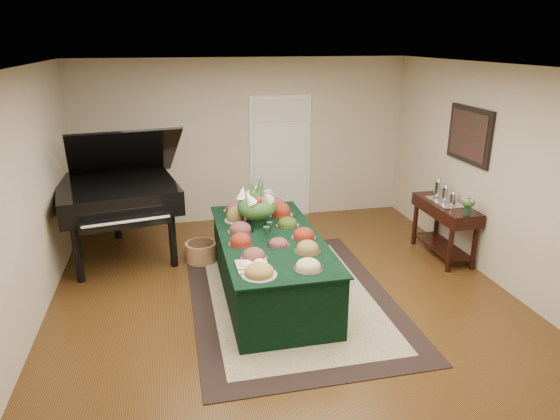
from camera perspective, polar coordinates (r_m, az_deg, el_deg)
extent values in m
plane|color=#311C0A|center=(6.09, 0.62, -10.30)|extent=(6.00, 6.00, 0.00)
cube|color=black|center=(6.14, 1.30, -9.96)|extent=(2.37, 3.32, 0.01)
cube|color=beige|center=(6.14, 1.30, -9.90)|extent=(1.90, 2.85, 0.01)
cube|color=white|center=(8.56, 0.02, 6.02)|extent=(1.05, 0.04, 2.10)
cube|color=white|center=(8.56, 0.05, 5.66)|extent=(0.90, 0.06, 2.00)
cube|color=black|center=(6.09, -1.13, -6.36)|extent=(1.12, 2.45, 0.74)
cube|color=black|center=(5.94, -1.15, -3.11)|extent=(1.18, 2.51, 0.02)
cylinder|color=#A2AAA1|center=(6.46, -5.08, -1.18)|extent=(0.29, 0.29, 0.01)
ellipsoid|color=olive|center=(6.43, -5.10, -0.57)|extent=(0.23, 0.23, 0.14)
cylinder|color=silver|center=(6.09, -4.54, -2.45)|extent=(0.32, 0.32, 0.01)
ellipsoid|color=brown|center=(6.07, -4.55, -2.03)|extent=(0.26, 0.26, 0.08)
cylinder|color=silver|center=(5.13, 3.24, -6.72)|extent=(0.31, 0.31, 0.01)
ellipsoid|color=beige|center=(5.11, 3.25, -6.27)|extent=(0.25, 0.25, 0.08)
cylinder|color=#A2AAA1|center=(5.00, -2.40, -7.42)|extent=(0.36, 0.36, 0.01)
ellipsoid|color=#B98B42|center=(4.98, -2.40, -6.91)|extent=(0.29, 0.29, 0.09)
cylinder|color=silver|center=(5.68, -0.17, -4.04)|extent=(0.26, 0.26, 0.01)
ellipsoid|color=brown|center=(5.66, -0.17, -3.71)|extent=(0.21, 0.21, 0.06)
cylinder|color=silver|center=(6.63, 0.12, -0.56)|extent=(0.32, 0.32, 0.01)
ellipsoid|color=maroon|center=(6.61, 0.12, -0.01)|extent=(0.26, 0.26, 0.12)
cylinder|color=silver|center=(5.72, -4.50, -3.91)|extent=(0.29, 0.29, 0.01)
ellipsoid|color=maroon|center=(5.70, -4.51, -3.41)|extent=(0.24, 0.24, 0.10)
cylinder|color=silver|center=(6.26, 0.87, -1.76)|extent=(0.30, 0.30, 0.01)
ellipsoid|color=#3A5415|center=(6.25, 0.87, -1.40)|extent=(0.24, 0.24, 0.07)
cylinder|color=silver|center=(5.89, 2.74, -3.16)|extent=(0.30, 0.30, 0.01)
ellipsoid|color=maroon|center=(5.88, 2.74, -2.72)|extent=(0.25, 0.25, 0.09)
cylinder|color=silver|center=(6.85, -2.64, 0.07)|extent=(0.27, 0.27, 0.01)
ellipsoid|color=#D06894|center=(6.83, -2.64, 0.41)|extent=(0.22, 0.22, 0.07)
cylinder|color=silver|center=(5.36, -3.01, -5.53)|extent=(0.30, 0.30, 0.01)
ellipsoid|color=brown|center=(5.34, -3.02, -5.07)|extent=(0.24, 0.24, 0.08)
cylinder|color=silver|center=(6.94, -0.48, 0.35)|extent=(0.26, 0.26, 0.01)
ellipsoid|color=brown|center=(6.92, -0.49, 0.75)|extent=(0.21, 0.21, 0.09)
cylinder|color=silver|center=(6.83, -5.29, -0.05)|extent=(0.28, 0.28, 0.01)
ellipsoid|color=brown|center=(6.82, -5.30, 0.32)|extent=(0.23, 0.23, 0.08)
cylinder|color=silver|center=(5.52, 3.17, -4.76)|extent=(0.30, 0.30, 0.01)
ellipsoid|color=olive|center=(5.50, 3.18, -4.27)|extent=(0.25, 0.25, 0.09)
cube|color=tan|center=(5.18, -3.16, -6.41)|extent=(0.33, 0.33, 0.02)
ellipsoid|color=white|center=(5.18, -3.90, -5.80)|extent=(0.14, 0.14, 0.08)
ellipsoid|color=white|center=(5.22, -2.41, -5.63)|extent=(0.12, 0.12, 0.07)
cube|color=orange|center=(5.10, -2.46, -6.38)|extent=(0.11, 0.10, 0.05)
cylinder|color=#15341E|center=(6.30, -2.66, -0.81)|extent=(0.19, 0.19, 0.19)
ellipsoid|color=#2E5B24|center=(6.25, -2.68, 0.37)|extent=(0.49, 0.49, 0.32)
cylinder|color=black|center=(6.86, -22.11, -4.69)|extent=(0.10, 0.10, 0.77)
cylinder|color=black|center=(6.95, -12.15, -3.36)|extent=(0.10, 0.10, 0.77)
cylinder|color=black|center=(8.16, -18.21, -0.49)|extent=(0.10, 0.10, 0.77)
cube|color=black|center=(7.32, -18.11, 1.83)|extent=(1.81, 1.90, 0.33)
cube|color=black|center=(6.47, -17.19, -1.38)|extent=(1.12, 0.41, 0.10)
cube|color=black|center=(7.35, -17.47, 6.13)|extent=(1.67, 1.44, 0.85)
cylinder|color=#A26C41|center=(7.12, -8.98, -4.76)|extent=(0.44, 0.44, 0.27)
cylinder|color=black|center=(7.02, 18.85, -4.40)|extent=(0.07, 0.07, 0.62)
cylinder|color=black|center=(7.21, 21.31, -4.08)|extent=(0.07, 0.07, 0.62)
cylinder|color=black|center=(7.82, 15.17, -1.62)|extent=(0.07, 0.07, 0.62)
cylinder|color=black|center=(7.99, 17.47, -1.40)|extent=(0.07, 0.07, 0.62)
cube|color=black|center=(7.37, 18.43, 0.09)|extent=(0.45, 1.18, 0.18)
cube|color=black|center=(7.56, 17.99, -3.93)|extent=(0.38, 1.03, 0.03)
cube|color=silver|center=(7.37, 18.39, 0.89)|extent=(0.34, 0.58, 0.02)
cylinder|color=#15341E|center=(6.92, 20.63, -0.02)|extent=(0.09, 0.09, 0.13)
ellipsoid|color=#C37E93|center=(6.89, 20.74, 0.90)|extent=(0.19, 0.19, 0.13)
cube|color=black|center=(7.24, 20.84, 8.02)|extent=(0.04, 0.95, 0.75)
cube|color=#4A131F|center=(7.22, 20.67, 8.02)|extent=(0.01, 0.82, 0.62)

